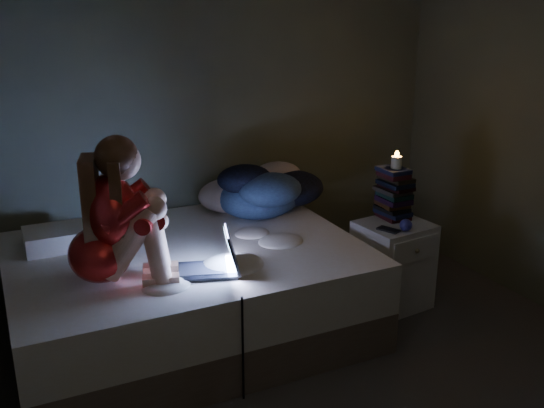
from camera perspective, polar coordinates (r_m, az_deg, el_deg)
wall_back at (r=4.46m, az=-5.72°, el=9.35°), size 3.60×0.02×2.60m
bed at (r=3.87m, az=-7.82°, el=-7.94°), size 2.05×1.54×0.56m
pillow at (r=3.94m, az=-19.05°, el=-2.96°), size 0.41×0.29×0.12m
woman at (r=3.24m, az=-15.98°, el=-0.76°), size 0.56×0.44×0.80m
laptop at (r=3.37m, az=-6.34°, el=-4.38°), size 0.42×0.35×0.25m
clothes_pile at (r=4.27m, az=-1.22°, el=1.53°), size 0.75×0.66×0.38m
nightstand at (r=4.24m, az=11.08°, el=-5.55°), size 0.48×0.44×0.59m
book_stack at (r=4.18m, az=11.28°, el=1.09°), size 0.19×0.25×0.37m
candle at (r=4.12m, az=11.47°, el=4.09°), size 0.07×0.07×0.08m
phone at (r=4.00m, az=10.51°, el=-2.31°), size 0.11×0.15×0.01m
blue_orb at (r=3.99m, az=12.09°, el=-1.95°), size 0.08×0.08×0.08m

